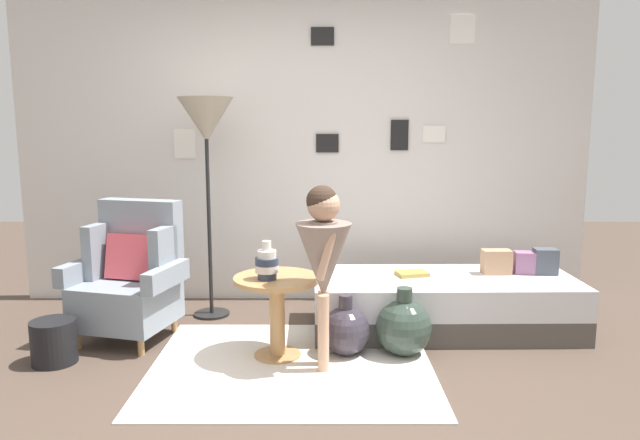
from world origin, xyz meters
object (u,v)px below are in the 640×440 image
floor_lamp (205,127)px  demijohn_far (402,327)px  person_child (322,253)px  book_on_daybed (410,274)px  armchair (129,277)px  demijohn_near (344,330)px  magazine_basket (52,342)px  vase_striped (265,264)px  side_table (276,300)px  daybed (442,303)px

floor_lamp → demijohn_far: size_ratio=3.76×
person_child → book_on_daybed: 1.05m
person_child → armchair: bearing=157.5°
demijohn_near → demijohn_far: size_ratio=0.89×
armchair → floor_lamp: size_ratio=0.57×
demijohn_far → magazine_basket: bearing=-176.5°
vase_striped → floor_lamp: bearing=120.1°
armchair → demijohn_near: armchair is taller
magazine_basket → demijohn_far: bearing=3.5°
floor_lamp → person_child: 1.56m
side_table → book_on_daybed: bearing=30.5°
person_child → demijohn_near: person_child is taller
armchair → vase_striped: 1.11m
armchair → demijohn_far: armchair is taller
person_child → magazine_basket: 1.82m
vase_striped → person_child: person_child is taller
side_table → floor_lamp: (-0.59, 0.86, 1.10)m
side_table → demijohn_far: bearing=2.6°
armchair → demijohn_far: 1.93m
demijohn_far → magazine_basket: (-2.24, -0.14, -0.05)m
book_on_daybed → side_table: bearing=-149.5°
side_table → person_child: size_ratio=0.49×
vase_striped → person_child: size_ratio=0.21×
vase_striped → demijohn_near: 0.70m
magazine_basket → side_table: bearing=4.0°
side_table → demijohn_near: size_ratio=1.37×
armchair → vase_striped: size_ratio=3.95×
demijohn_near → magazine_basket: size_ratio=1.45×
side_table → person_child: person_child is taller
side_table → vase_striped: vase_striped is taller
person_child → magazine_basket: person_child is taller
vase_striped → demijohn_near: (0.50, 0.10, -0.47)m
armchair → book_on_daybed: 2.03m
armchair → person_child: size_ratio=0.84×
daybed → magazine_basket: bearing=-166.6°
person_child → demijohn_far: person_child is taller
daybed → person_child: bearing=-141.3°
book_on_daybed → daybed: bearing=-10.6°
side_table → magazine_basket: side_table is taller
side_table → magazine_basket: bearing=-176.0°
magazine_basket → person_child: bearing=-3.1°
demijohn_far → magazine_basket: demijohn_far is taller
side_table → demijohn_far: side_table is taller
armchair → daybed: 2.27m
armchair → side_table: bearing=-19.4°
floor_lamp → person_child: (0.88, -1.05, -0.75)m
side_table → book_on_daybed: side_table is taller
vase_striped → floor_lamp: size_ratio=0.14×
side_table → magazine_basket: size_ratio=1.99×
side_table → magazine_basket: 1.44m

